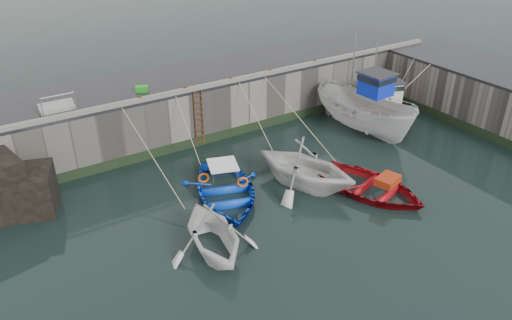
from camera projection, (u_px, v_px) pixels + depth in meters
ground at (349, 224)px, 21.07m from camera, size 120.00×120.00×0.00m
quay_back at (210, 98)px, 29.59m from camera, size 30.00×5.00×3.00m
quay_right at (511, 102)px, 29.02m from camera, size 5.00×15.00×3.00m
road_back at (208, 72)px, 28.83m from camera, size 30.00×5.00×0.16m
kerb_back at (228, 81)px, 27.00m from camera, size 30.00×0.30×0.20m
algae_back at (231, 133)px, 28.31m from camera, size 30.00×0.08×0.50m
algae_right at (478, 132)px, 28.43m from camera, size 0.08×15.00×0.50m
ladder at (199, 119)px, 26.69m from camera, size 0.51×0.08×3.20m
boat_near_white at (213, 250)px, 19.56m from camera, size 4.38×4.88×2.29m
boat_near_white_rope at (159, 188)px, 23.60m from camera, size 0.04×6.48×3.10m
boat_near_blue at (226, 197)px, 22.91m from camera, size 5.48×6.48×1.14m
boat_near_blue_rope at (188, 162)px, 25.82m from camera, size 0.04×3.87×3.10m
boat_near_blacktrim at (304, 185)px, 23.81m from camera, size 6.04×6.44×2.72m
boat_near_blacktrim_rope at (254, 149)px, 27.13m from camera, size 0.04×4.75×3.10m
boat_near_navy at (370, 192)px, 23.25m from camera, size 5.14×6.17×1.10m
boat_near_navy_rope at (298, 146)px, 27.36m from camera, size 0.04×6.66×3.10m
boat_far_white at (365, 112)px, 28.60m from camera, size 3.17×7.28×5.75m
boat_far_orange at (380, 106)px, 31.11m from camera, size 7.01×8.32×4.47m
fish_crate at (142, 89)px, 25.88m from camera, size 0.73×0.62×0.28m
railing at (57, 106)px, 23.65m from camera, size 1.60×1.05×1.00m
bollard_a at (140, 98)px, 24.71m from camera, size 0.18×0.18×0.28m
bollard_b at (186, 89)px, 25.88m from camera, size 0.18×0.18×0.28m
bollard_c at (231, 79)px, 27.15m from camera, size 0.18×0.18×0.28m
bollard_d at (270, 71)px, 28.38m from camera, size 0.18×0.18×0.28m
bollard_e at (314, 62)px, 29.88m from camera, size 0.18×0.18×0.28m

